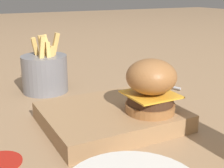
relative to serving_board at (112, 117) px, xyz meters
name	(u,v)px	position (x,y,z in m)	size (l,w,h in m)	color
ground_plane	(92,129)	(0.04, 0.00, -0.02)	(6.00, 6.00, 0.00)	#9E7A56
serving_board	(112,117)	(0.00, 0.00, 0.00)	(0.25, 0.21, 0.03)	#A37A51
burger	(151,86)	(-0.06, 0.04, 0.07)	(0.09, 0.09, 0.10)	#9E6638
fries_basket	(45,73)	(0.05, -0.26, 0.03)	(0.11, 0.11, 0.15)	slate
spoon	(144,81)	(-0.21, -0.21, -0.01)	(0.08, 0.15, 0.01)	#B2B2B7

